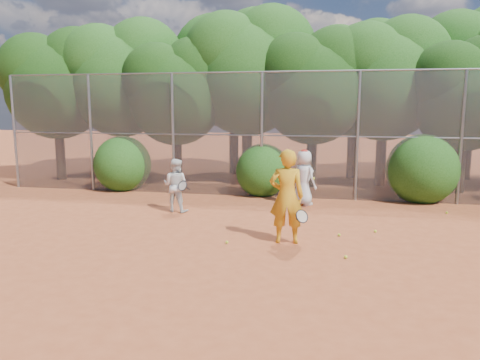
# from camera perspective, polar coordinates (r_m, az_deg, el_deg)

# --- Properties ---
(ground) EXTENTS (80.00, 80.00, 0.00)m
(ground) POSITION_cam_1_polar(r_m,az_deg,el_deg) (9.48, 2.95, -9.15)
(ground) COLOR #9F4624
(ground) RESTS_ON ground
(fence_back) EXTENTS (20.05, 0.09, 4.03)m
(fence_back) POSITION_cam_1_polar(r_m,az_deg,el_deg) (15.00, 6.00, 5.58)
(fence_back) COLOR gray
(fence_back) RESTS_ON ground
(tree_0) EXTENTS (4.38, 3.81, 6.00)m
(tree_0) POSITION_cam_1_polar(r_m,az_deg,el_deg) (20.09, -21.34, 11.28)
(tree_0) COLOR black
(tree_0) RESTS_ON ground
(tree_1) EXTENTS (4.64, 4.03, 6.35)m
(tree_1) POSITION_cam_1_polar(r_m,az_deg,el_deg) (19.34, -14.15, 12.42)
(tree_1) COLOR black
(tree_1) RESTS_ON ground
(tree_2) EXTENTS (3.99, 3.47, 5.47)m
(tree_2) POSITION_cam_1_polar(r_m,az_deg,el_deg) (17.72, -7.66, 11.05)
(tree_2) COLOR black
(tree_2) RESTS_ON ground
(tree_3) EXTENTS (4.89, 4.26, 6.70)m
(tree_3) POSITION_cam_1_polar(r_m,az_deg,el_deg) (18.10, 1.12, 13.66)
(tree_3) COLOR black
(tree_3) RESTS_ON ground
(tree_4) EXTENTS (4.19, 3.64, 5.73)m
(tree_4) POSITION_cam_1_polar(r_m,az_deg,el_deg) (17.18, 9.12, 11.66)
(tree_4) COLOR black
(tree_4) RESTS_ON ground
(tree_5) EXTENTS (4.51, 3.92, 6.17)m
(tree_5) POSITION_cam_1_polar(r_m,az_deg,el_deg) (18.06, 17.40, 12.16)
(tree_5) COLOR black
(tree_5) RESTS_ON ground
(tree_6) EXTENTS (3.86, 3.36, 5.29)m
(tree_6) POSITION_cam_1_polar(r_m,az_deg,el_deg) (17.47, 25.92, 9.87)
(tree_6) COLOR black
(tree_6) RESTS_ON ground
(tree_9) EXTENTS (4.83, 4.20, 6.62)m
(tree_9) POSITION_cam_1_polar(r_m,az_deg,el_deg) (21.85, -13.93, 12.48)
(tree_9) COLOR black
(tree_9) RESTS_ON ground
(tree_10) EXTENTS (5.15, 4.48, 7.06)m
(tree_10) POSITION_cam_1_polar(r_m,az_deg,el_deg) (20.46, -0.56, 13.80)
(tree_10) COLOR black
(tree_10) RESTS_ON ground
(tree_11) EXTENTS (4.64, 4.03, 6.35)m
(tree_11) POSITION_cam_1_polar(r_m,az_deg,el_deg) (19.59, 13.97, 12.38)
(tree_11) COLOR black
(tree_11) RESTS_ON ground
(tree_12) EXTENTS (5.02, 4.37, 6.88)m
(tree_12) POSITION_cam_1_polar(r_m,az_deg,el_deg) (20.88, 26.68, 12.43)
(tree_12) COLOR black
(tree_12) RESTS_ON ground
(bush_0) EXTENTS (2.00, 2.00, 2.00)m
(bush_0) POSITION_cam_1_polar(r_m,az_deg,el_deg) (16.99, -14.12, 2.21)
(bush_0) COLOR #1A4711
(bush_0) RESTS_ON ground
(bush_1) EXTENTS (1.80, 1.80, 1.80)m
(bush_1) POSITION_cam_1_polar(r_m,az_deg,el_deg) (15.52, 2.80, 1.46)
(bush_1) COLOR #1A4711
(bush_1) RESTS_ON ground
(bush_2) EXTENTS (2.20, 2.20, 2.20)m
(bush_2) POSITION_cam_1_polar(r_m,az_deg,el_deg) (15.55, 21.34, 1.60)
(bush_2) COLOR #1A4711
(bush_2) RESTS_ON ground
(player_yellow) EXTENTS (0.92, 0.65, 2.05)m
(player_yellow) POSITION_cam_1_polar(r_m,az_deg,el_deg) (10.12, 5.71, -2.02)
(player_yellow) COLOR orange
(player_yellow) RESTS_ON ground
(player_teen) EXTENTS (0.96, 0.91, 1.68)m
(player_teen) POSITION_cam_1_polar(r_m,az_deg,el_deg) (14.04, 7.78, 0.29)
(player_teen) COLOR silver
(player_teen) RESTS_ON ground
(player_white) EXTENTS (0.87, 0.76, 1.50)m
(player_white) POSITION_cam_1_polar(r_m,az_deg,el_deg) (13.19, -7.84, -0.65)
(player_white) COLOR silver
(player_white) RESTS_ON ground
(ball_0) EXTENTS (0.07, 0.07, 0.07)m
(ball_0) POSITION_cam_1_polar(r_m,az_deg,el_deg) (11.00, 12.00, -6.56)
(ball_0) COLOR #C7DE28
(ball_0) RESTS_ON ground
(ball_1) EXTENTS (0.07, 0.07, 0.07)m
(ball_1) POSITION_cam_1_polar(r_m,az_deg,el_deg) (11.52, 16.17, -6.01)
(ball_1) COLOR #C7DE28
(ball_1) RESTS_ON ground
(ball_2) EXTENTS (0.07, 0.07, 0.07)m
(ball_2) POSITION_cam_1_polar(r_m,az_deg,el_deg) (9.49, 12.76, -9.14)
(ball_2) COLOR #C7DE28
(ball_2) RESTS_ON ground
(ball_3) EXTENTS (0.07, 0.07, 0.07)m
(ball_3) POSITION_cam_1_polar(r_m,az_deg,el_deg) (10.21, -1.61, -7.60)
(ball_3) COLOR #C7DE28
(ball_3) RESTS_ON ground
(ball_4) EXTENTS (0.07, 0.07, 0.07)m
(ball_4) POSITION_cam_1_polar(r_m,az_deg,el_deg) (14.12, 23.91, -3.67)
(ball_4) COLOR #C7DE28
(ball_4) RESTS_ON ground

